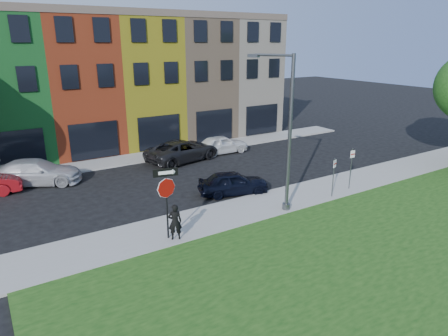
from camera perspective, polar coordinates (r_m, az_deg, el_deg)
ground at (r=19.03m, az=10.90°, el=-8.50°), size 120.00×120.00×0.00m
sidewalk_near at (r=22.26m, az=9.48°, el=-4.27°), size 40.00×3.00×0.12m
sidewalk_far at (r=29.86m, az=-13.50°, el=1.20°), size 40.00×2.40×0.12m
rowhouse_block at (r=34.92m, az=-16.71°, el=11.56°), size 30.00×10.12×10.00m
stop_sign at (r=16.88m, az=-8.25°, el=-3.03°), size 1.03×0.27×3.17m
man at (r=17.31m, az=-7.01°, el=-7.65°), size 0.84×0.77×1.61m
sedan_near at (r=22.49m, az=1.33°, el=-2.12°), size 3.80×4.83×1.34m
parked_car_silver at (r=26.57m, az=-25.25°, el=-0.53°), size 5.91×6.74×1.51m
parked_car_dark at (r=28.85m, az=-5.93°, el=2.50°), size 4.96×6.67×1.55m
parked_car_white at (r=30.71m, az=-0.35°, el=3.40°), size 1.95×4.24×1.40m
street_lamp at (r=19.58m, az=8.81°, el=4.75°), size 1.27×2.42×7.65m
parking_sign_a at (r=22.39m, az=15.41°, el=-0.66°), size 0.31×0.14×2.19m
parking_sign_b at (r=23.83m, az=17.74°, el=0.55°), size 0.32×0.09×2.42m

